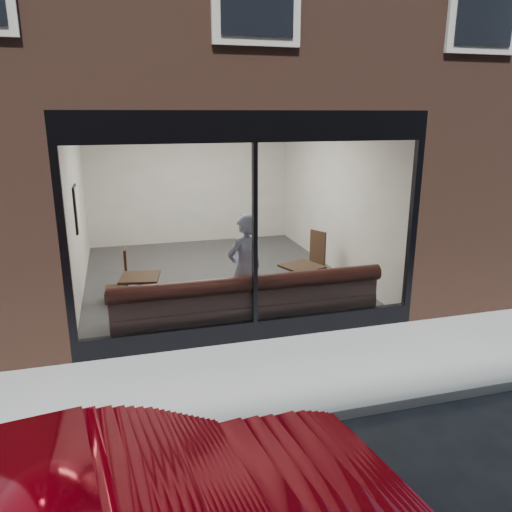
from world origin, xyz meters
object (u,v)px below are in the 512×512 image
object	(u,v)px
cafe_chair_left	(116,288)
cafe_chair_right	(311,267)
banquette	(248,315)
person	(245,269)
cafe_table_right	(302,267)
cafe_table_left	(140,277)

from	to	relation	value
cafe_chair_left	cafe_chair_right	world-z (taller)	cafe_chair_right
banquette	person	distance (m)	0.69
banquette	cafe_chair_right	size ratio (longest dim) A/B	10.21
cafe_table_right	person	bearing A→B (deg)	-164.61
cafe_chair_right	banquette	bearing A→B (deg)	22.68
banquette	cafe_table_right	distance (m)	1.31
person	cafe_table_left	distance (m)	1.63
cafe_chair_right	cafe_table_left	bearing A→B (deg)	-4.07
banquette	cafe_table_left	distance (m)	1.76
person	cafe_table_right	world-z (taller)	person
cafe_table_right	cafe_chair_left	xyz separation A→B (m)	(-2.97, 1.19, -0.50)
cafe_table_left	cafe_chair_left	bearing A→B (deg)	110.04
cafe_table_right	cafe_chair_left	world-z (taller)	cafe_table_right
cafe_chair_right	cafe_chair_left	bearing A→B (deg)	-21.40
cafe_chair_left	cafe_chair_right	xyz separation A→B (m)	(3.70, 0.22, 0.00)
banquette	cafe_table_right	xyz separation A→B (m)	(1.07, 0.55, 0.52)
cafe_chair_right	cafe_table_right	bearing A→B (deg)	37.85
cafe_table_left	cafe_chair_left	distance (m)	1.21
cafe_table_left	cafe_chair_right	distance (m)	3.59
cafe_table_right	cafe_chair_right	size ratio (longest dim) A/B	1.47
cafe_table_right	cafe_chair_right	world-z (taller)	cafe_table_right
person	cafe_chair_left	distance (m)	2.52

